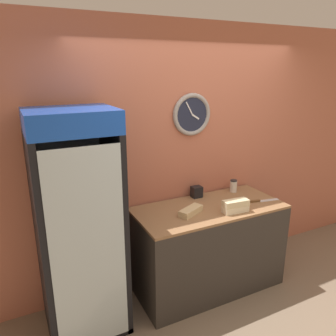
% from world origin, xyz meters
% --- Properties ---
extents(wall_back, '(5.20, 0.10, 2.70)m').
position_xyz_m(wall_back, '(-0.00, 1.30, 1.36)').
color(wall_back, '#B7664C').
rests_on(wall_back, ground_plane).
extents(prep_counter, '(1.52, 0.70, 0.91)m').
position_xyz_m(prep_counter, '(0.00, 0.90, 0.46)').
color(prep_counter, '#332D28').
rests_on(prep_counter, ground_plane).
extents(beverage_cooler, '(0.67, 0.65, 1.96)m').
position_xyz_m(beverage_cooler, '(-1.29, 0.97, 1.06)').
color(beverage_cooler, black).
rests_on(beverage_cooler, ground_plane).
extents(sandwich_stack_bottom, '(0.26, 0.12, 0.06)m').
position_xyz_m(sandwich_stack_bottom, '(0.15, 0.68, 0.94)').
color(sandwich_stack_bottom, beige).
rests_on(sandwich_stack_bottom, prep_counter).
extents(sandwich_stack_middle, '(0.26, 0.12, 0.06)m').
position_xyz_m(sandwich_stack_middle, '(0.15, 0.68, 1.01)').
color(sandwich_stack_middle, beige).
rests_on(sandwich_stack_middle, sandwich_stack_bottom).
extents(sandwich_flat_left, '(0.29, 0.21, 0.06)m').
position_xyz_m(sandwich_flat_left, '(-0.25, 0.84, 0.94)').
color(sandwich_flat_left, tan).
rests_on(sandwich_flat_left, prep_counter).
extents(chefs_knife, '(0.33, 0.09, 0.02)m').
position_xyz_m(chefs_knife, '(0.55, 0.78, 0.92)').
color(chefs_knife, silver).
rests_on(chefs_knife, prep_counter).
extents(condiment_jar, '(0.08, 0.08, 0.14)m').
position_xyz_m(condiment_jar, '(0.47, 1.14, 0.98)').
color(condiment_jar, silver).
rests_on(condiment_jar, prep_counter).
extents(napkin_dispenser, '(0.11, 0.09, 0.12)m').
position_xyz_m(napkin_dispenser, '(0.02, 1.18, 0.97)').
color(napkin_dispenser, black).
rests_on(napkin_dispenser, prep_counter).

